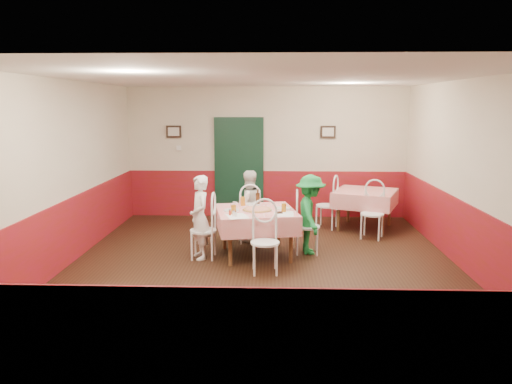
{
  "coord_description": "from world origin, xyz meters",
  "views": [
    {
      "loc": [
        0.17,
        -7.24,
        2.43
      ],
      "look_at": [
        -0.12,
        0.58,
        1.05
      ],
      "focal_mm": 35.0,
      "sensor_mm": 36.0,
      "label": 1
    }
  ],
  "objects_px": {
    "main_table": "(256,233)",
    "chair_left": "(203,231)",
    "chair_far": "(249,217)",
    "chair_near": "(265,243)",
    "chair_right": "(307,227)",
    "chair_second_b": "(372,214)",
    "pizza": "(257,209)",
    "second_table": "(365,210)",
    "diner_far": "(248,206)",
    "glass_a": "(234,210)",
    "diner_right": "(310,214)",
    "diner_left": "(200,217)",
    "wallet": "(279,213)",
    "beer_bottle": "(258,198)",
    "chair_second_a": "(327,206)",
    "glass_c": "(243,201)",
    "glass_b": "(284,208)"
  },
  "relations": [
    {
      "from": "chair_right",
      "to": "diner_left",
      "type": "xyz_separation_m",
      "value": [
        -1.72,
        -0.34,
        0.22
      ]
    },
    {
      "from": "pizza",
      "to": "wallet",
      "type": "relative_size",
      "value": 4.01
    },
    {
      "from": "chair_left",
      "to": "diner_left",
      "type": "relative_size",
      "value": 0.67
    },
    {
      "from": "chair_near",
      "to": "wallet",
      "type": "bearing_deg",
      "value": 67.63
    },
    {
      "from": "second_table",
      "to": "beer_bottle",
      "type": "height_order",
      "value": "beer_bottle"
    },
    {
      "from": "main_table",
      "to": "pizza",
      "type": "distance_m",
      "value": 0.4
    },
    {
      "from": "chair_left",
      "to": "glass_a",
      "type": "xyz_separation_m",
      "value": [
        0.5,
        -0.16,
        0.38
      ]
    },
    {
      "from": "glass_a",
      "to": "diner_right",
      "type": "distance_m",
      "value": 1.33
    },
    {
      "from": "beer_bottle",
      "to": "diner_right",
      "type": "distance_m",
      "value": 0.93
    },
    {
      "from": "chair_left",
      "to": "pizza",
      "type": "relative_size",
      "value": 2.04
    },
    {
      "from": "pizza",
      "to": "diner_right",
      "type": "distance_m",
      "value": 0.9
    },
    {
      "from": "main_table",
      "to": "chair_left",
      "type": "xyz_separation_m",
      "value": [
        -0.83,
        -0.16,
        0.08
      ]
    },
    {
      "from": "glass_b",
      "to": "wallet",
      "type": "distance_m",
      "value": 0.15
    },
    {
      "from": "glass_a",
      "to": "diner_right",
      "type": "relative_size",
      "value": 0.11
    },
    {
      "from": "beer_bottle",
      "to": "wallet",
      "type": "relative_size",
      "value": 2.15
    },
    {
      "from": "chair_near",
      "to": "glass_b",
      "type": "distance_m",
      "value": 0.84
    },
    {
      "from": "chair_near",
      "to": "diner_right",
      "type": "relative_size",
      "value": 0.69
    },
    {
      "from": "pizza",
      "to": "beer_bottle",
      "type": "height_order",
      "value": "beer_bottle"
    },
    {
      "from": "chair_second_b",
      "to": "chair_left",
      "type": "bearing_deg",
      "value": -134.61
    },
    {
      "from": "chair_far",
      "to": "chair_near",
      "type": "bearing_deg",
      "value": 90.06
    },
    {
      "from": "chair_second_b",
      "to": "main_table",
      "type": "bearing_deg",
      "value": -129.97
    },
    {
      "from": "chair_right",
      "to": "chair_second_a",
      "type": "height_order",
      "value": "same"
    },
    {
      "from": "glass_c",
      "to": "pizza",
      "type": "bearing_deg",
      "value": -56.03
    },
    {
      "from": "main_table",
      "to": "glass_c",
      "type": "distance_m",
      "value": 0.61
    },
    {
      "from": "chair_second_a",
      "to": "glass_c",
      "type": "relative_size",
      "value": 6.22
    },
    {
      "from": "glass_a",
      "to": "diner_left",
      "type": "xyz_separation_m",
      "value": [
        -0.55,
        0.15,
        -0.16
      ]
    },
    {
      "from": "chair_far",
      "to": "chair_right",
      "type": "bearing_deg",
      "value": 135.06
    },
    {
      "from": "chair_second_a",
      "to": "chair_second_b",
      "type": "relative_size",
      "value": 1.0
    },
    {
      "from": "chair_right",
      "to": "glass_b",
      "type": "height_order",
      "value": "chair_right"
    },
    {
      "from": "second_table",
      "to": "chair_second_a",
      "type": "bearing_deg",
      "value": 180.0
    },
    {
      "from": "chair_left",
      "to": "chair_second_b",
      "type": "bearing_deg",
      "value": 115.45
    },
    {
      "from": "main_table",
      "to": "chair_far",
      "type": "relative_size",
      "value": 1.36
    },
    {
      "from": "glass_b",
      "to": "diner_far",
      "type": "xyz_separation_m",
      "value": [
        -0.62,
        1.02,
        -0.19
      ]
    },
    {
      "from": "main_table",
      "to": "glass_a",
      "type": "xyz_separation_m",
      "value": [
        -0.33,
        -0.32,
        0.46
      ]
    },
    {
      "from": "second_table",
      "to": "pizza",
      "type": "xyz_separation_m",
      "value": [
        -2.06,
        -1.93,
        0.4
      ]
    },
    {
      "from": "chair_near",
      "to": "glass_b",
      "type": "bearing_deg",
      "value": 64.33
    },
    {
      "from": "chair_right",
      "to": "diner_far",
      "type": "distance_m",
      "value": 1.25
    },
    {
      "from": "glass_a",
      "to": "diner_left",
      "type": "relative_size",
      "value": 0.11
    },
    {
      "from": "chair_second_b",
      "to": "glass_a",
      "type": "relative_size",
      "value": 6.41
    },
    {
      "from": "wallet",
      "to": "diner_far",
      "type": "height_order",
      "value": "diner_far"
    },
    {
      "from": "chair_second_b",
      "to": "diner_far",
      "type": "distance_m",
      "value": 2.28
    },
    {
      "from": "chair_second_a",
      "to": "second_table",
      "type": "bearing_deg",
      "value": 111.28
    },
    {
      "from": "chair_left",
      "to": "chair_near",
      "type": "relative_size",
      "value": 1.0
    },
    {
      "from": "chair_near",
      "to": "pizza",
      "type": "distance_m",
      "value": 0.87
    },
    {
      "from": "chair_right",
      "to": "chair_second_b",
      "type": "distance_m",
      "value": 1.59
    },
    {
      "from": "beer_bottle",
      "to": "diner_far",
      "type": "bearing_deg",
      "value": 112.75
    },
    {
      "from": "second_table",
      "to": "diner_far",
      "type": "bearing_deg",
      "value": -155.88
    },
    {
      "from": "chair_left",
      "to": "beer_bottle",
      "type": "bearing_deg",
      "value": 126.46
    },
    {
      "from": "chair_right",
      "to": "wallet",
      "type": "xyz_separation_m",
      "value": [
        -0.47,
        -0.41,
        0.32
      ]
    },
    {
      "from": "diner_left",
      "to": "diner_far",
      "type": "height_order",
      "value": "diner_left"
    }
  ]
}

